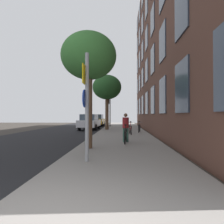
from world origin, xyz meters
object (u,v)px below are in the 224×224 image
object	(u,v)px
bicycle_2	(139,128)
car_1	(97,120)
tree_near	(89,57)
car_0	(90,122)
tree_far	(107,88)
bicycle_1	(130,129)
pedestrian_0	(126,126)
bicycle_0	(126,136)
traffic_light	(109,106)
sign_post	(86,101)

from	to	relation	value
bicycle_2	car_1	bearing A→B (deg)	115.31
tree_near	car_0	xyz separation A→B (m)	(-1.98, 12.12, -3.27)
tree_far	bicycle_1	size ratio (longest dim) A/B	3.25
car_0	car_1	distance (m)	5.76
tree_far	pedestrian_0	distance (m)	9.41
bicycle_0	bicycle_1	world-z (taller)	bicycle_0
traffic_light	tree_far	xyz separation A→B (m)	(0.09, -4.86, 1.64)
bicycle_0	pedestrian_0	size ratio (longest dim) A/B	1.08
pedestrian_0	bicycle_2	bearing A→B (deg)	77.77
tree_near	sign_post	bearing A→B (deg)	-82.19
pedestrian_0	tree_far	bearing A→B (deg)	100.90
traffic_light	bicycle_0	world-z (taller)	traffic_light
bicycle_0	car_0	distance (m)	11.20
pedestrian_0	car_0	size ratio (longest dim) A/B	0.36
traffic_light	pedestrian_0	bearing A→B (deg)	-82.60
tree_far	bicycle_0	world-z (taller)	tree_far
sign_post	bicycle_1	distance (m)	8.88
bicycle_1	car_1	xyz separation A→B (m)	(-3.99, 11.73, 0.34)
car_1	traffic_light	bearing A→B (deg)	-52.43
sign_post	bicycle_0	bearing A→B (deg)	71.38
bicycle_2	bicycle_0	bearing A→B (deg)	-101.29
pedestrian_0	tree_near	bearing A→B (deg)	-129.43
tree_near	bicycle_2	bearing A→B (deg)	69.46
bicycle_1	car_1	bearing A→B (deg)	108.81
traffic_light	bicycle_2	bearing A→B (deg)	-68.99
bicycle_0	tree_far	bearing A→B (deg)	100.34
tree_far	car_0	size ratio (longest dim) A/B	1.25
tree_near	bicycle_0	world-z (taller)	tree_near
bicycle_1	tree_far	bearing A→B (deg)	114.93
sign_post	tree_near	distance (m)	3.21
bicycle_1	car_1	distance (m)	12.39
sign_post	traffic_light	world-z (taller)	traffic_light
sign_post	bicycle_0	world-z (taller)	sign_post
sign_post	tree_far	bearing A→B (deg)	91.49
tree_far	bicycle_2	world-z (taller)	tree_far
tree_near	car_1	world-z (taller)	tree_near
tree_far	bicycle_2	size ratio (longest dim) A/B	3.32
traffic_light	bicycle_0	bearing A→B (deg)	-82.85
bicycle_1	tree_near	bearing A→B (deg)	-108.80
bicycle_2	car_0	size ratio (longest dim) A/B	0.38
traffic_light	car_0	xyz separation A→B (m)	(-1.88, -3.42, -1.78)
sign_post	bicycle_1	size ratio (longest dim) A/B	2.05
tree_far	car_1	xyz separation A→B (m)	(-1.89, 7.20, -3.42)
tree_near	bicycle_0	xyz separation A→B (m)	(1.66, 1.53, -3.61)
tree_near	pedestrian_0	world-z (taller)	tree_near
tree_far	car_0	bearing A→B (deg)	144.00
sign_post	tree_near	bearing A→B (deg)	97.81
traffic_light	pedestrian_0	xyz separation A→B (m)	(1.76, -13.53, -1.62)
bicycle_0	bicycle_2	size ratio (longest dim) A/B	1.03
bicycle_0	car_1	size ratio (longest dim) A/B	0.41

